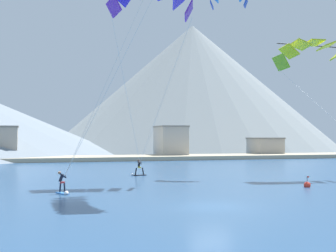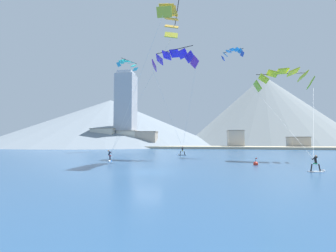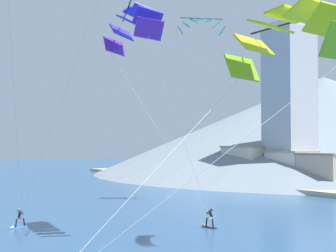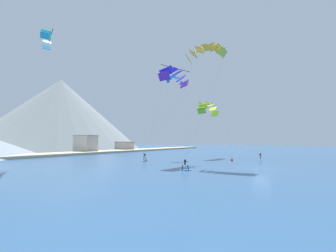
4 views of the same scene
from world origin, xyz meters
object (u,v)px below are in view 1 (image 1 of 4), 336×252
at_px(parafoil_kite_near_lead, 315,52).
at_px(race_marker_buoy, 307,185).
at_px(kitesurfer_mid_center, 63,187).
at_px(kitesurfer_near_trail, 137,170).

relative_size(parafoil_kite_near_lead, race_marker_buoy, 13.26).
height_order(kitesurfer_mid_center, parafoil_kite_near_lead, parafoil_kite_near_lead).
xyz_separation_m(parafoil_kite_near_lead, race_marker_buoy, (-5.77, -7.37, -12.47)).
bearing_deg(race_marker_buoy, kitesurfer_near_trail, 125.44).
bearing_deg(parafoil_kite_near_lead, kitesurfer_mid_center, -165.84).
xyz_separation_m(kitesurfer_mid_center, race_marker_buoy, (19.40, -1.02, -0.34)).
relative_size(kitesurfer_near_trail, parafoil_kite_near_lead, 0.13).
bearing_deg(kitesurfer_mid_center, kitesurfer_near_trail, 58.32).
bearing_deg(race_marker_buoy, kitesurfer_mid_center, 176.99).
xyz_separation_m(kitesurfer_near_trail, race_marker_buoy, (10.73, -15.07, -0.39)).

